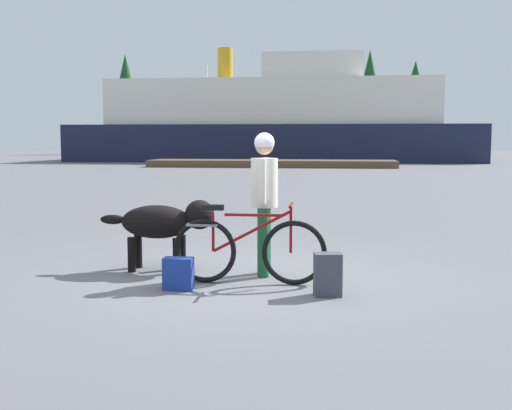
{
  "coord_description": "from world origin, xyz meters",
  "views": [
    {
      "loc": [
        1.2,
        -7.25,
        1.64
      ],
      "look_at": [
        0.28,
        0.41,
        0.83
      ],
      "focal_mm": 44.63,
      "sensor_mm": 36.0,
      "label": 1
    }
  ],
  "objects_px": {
    "person_cyclist": "(264,190)",
    "sailboat_moored": "(207,154)",
    "backpack": "(328,274)",
    "ferry_boat": "(275,122)",
    "dog": "(164,223)",
    "bicycle": "(248,249)",
    "handbag_pannier": "(178,274)"
  },
  "relations": [
    {
      "from": "dog",
      "to": "sailboat_moored",
      "type": "xyz_separation_m",
      "value": [
        -7.72,
        41.61,
        -0.12
      ]
    },
    {
      "from": "backpack",
      "to": "handbag_pannier",
      "type": "height_order",
      "value": "backpack"
    },
    {
      "from": "ferry_boat",
      "to": "person_cyclist",
      "type": "bearing_deg",
      "value": -84.96
    },
    {
      "from": "sailboat_moored",
      "to": "handbag_pannier",
      "type": "bearing_deg",
      "value": -79.18
    },
    {
      "from": "bicycle",
      "to": "handbag_pannier",
      "type": "bearing_deg",
      "value": -152.37
    },
    {
      "from": "backpack",
      "to": "sailboat_moored",
      "type": "xyz_separation_m",
      "value": [
        -9.75,
        42.65,
        0.26
      ]
    },
    {
      "from": "dog",
      "to": "backpack",
      "type": "relative_size",
      "value": 3.22
    },
    {
      "from": "bicycle",
      "to": "dog",
      "type": "distance_m",
      "value": 1.29
    },
    {
      "from": "dog",
      "to": "handbag_pannier",
      "type": "distance_m",
      "value": 1.14
    },
    {
      "from": "bicycle",
      "to": "backpack",
      "type": "distance_m",
      "value": 1.02
    },
    {
      "from": "dog",
      "to": "sailboat_moored",
      "type": "relative_size",
      "value": 0.2
    },
    {
      "from": "handbag_pannier",
      "to": "ferry_boat",
      "type": "distance_m",
      "value": 40.29
    },
    {
      "from": "person_cyclist",
      "to": "bicycle",
      "type": "bearing_deg",
      "value": -105.29
    },
    {
      "from": "ferry_boat",
      "to": "sailboat_moored",
      "type": "distance_m",
      "value": 6.49
    },
    {
      "from": "handbag_pannier",
      "to": "ferry_boat",
      "type": "bearing_deg",
      "value": 93.73
    },
    {
      "from": "bicycle",
      "to": "ferry_boat",
      "type": "relative_size",
      "value": 0.06
    },
    {
      "from": "backpack",
      "to": "person_cyclist",
      "type": "bearing_deg",
      "value": 129.47
    },
    {
      "from": "person_cyclist",
      "to": "handbag_pannier",
      "type": "height_order",
      "value": "person_cyclist"
    },
    {
      "from": "handbag_pannier",
      "to": "sailboat_moored",
      "type": "relative_size",
      "value": 0.05
    },
    {
      "from": "person_cyclist",
      "to": "backpack",
      "type": "distance_m",
      "value": 1.45
    },
    {
      "from": "ferry_boat",
      "to": "bicycle",
      "type": "bearing_deg",
      "value": -85.21
    },
    {
      "from": "backpack",
      "to": "ferry_boat",
      "type": "bearing_deg",
      "value": 96.01
    },
    {
      "from": "bicycle",
      "to": "dog",
      "type": "height_order",
      "value": "bicycle"
    },
    {
      "from": "bicycle",
      "to": "ferry_boat",
      "type": "height_order",
      "value": "ferry_boat"
    },
    {
      "from": "person_cyclist",
      "to": "dog",
      "type": "xyz_separation_m",
      "value": [
        -1.26,
        0.11,
        -0.43
      ]
    },
    {
      "from": "person_cyclist",
      "to": "sailboat_moored",
      "type": "distance_m",
      "value": 42.68
    },
    {
      "from": "bicycle",
      "to": "person_cyclist",
      "type": "xyz_separation_m",
      "value": [
        0.13,
        0.49,
        0.64
      ]
    },
    {
      "from": "backpack",
      "to": "sailboat_moored",
      "type": "distance_m",
      "value": 43.75
    },
    {
      "from": "backpack",
      "to": "sailboat_moored",
      "type": "relative_size",
      "value": 0.06
    },
    {
      "from": "dog",
      "to": "handbag_pannier",
      "type": "bearing_deg",
      "value": -66.95
    },
    {
      "from": "dog",
      "to": "ferry_boat",
      "type": "height_order",
      "value": "ferry_boat"
    },
    {
      "from": "dog",
      "to": "ferry_boat",
      "type": "xyz_separation_m",
      "value": [
        -2.2,
        39.14,
        2.24
      ]
    }
  ]
}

